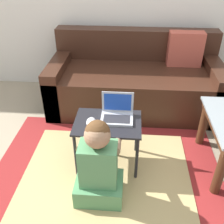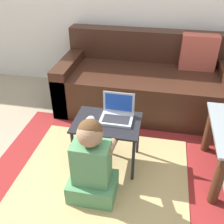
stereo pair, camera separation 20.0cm
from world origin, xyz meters
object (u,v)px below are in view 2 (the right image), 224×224
laptop (117,115)px  computer_mouse (90,120)px  couch (146,83)px  person_seated (92,165)px  laptop_desk (107,128)px

laptop → computer_mouse: size_ratio=2.19×
couch → person_seated: (-0.25, -1.34, 0.02)m
laptop → person_seated: bearing=-103.6°
computer_mouse → person_seated: (0.09, -0.31, -0.14)m
laptop_desk → laptop: bearing=38.8°
laptop_desk → computer_mouse: (-0.12, -0.04, 0.08)m
laptop_desk → couch: bearing=77.6°
couch → computer_mouse: couch is taller
laptop_desk → person_seated: 0.36m
couch → laptop: bearing=-99.1°
laptop_desk → computer_mouse: bearing=-162.2°
couch → computer_mouse: (-0.34, -1.02, 0.16)m
couch → laptop: (-0.15, -0.93, 0.17)m
person_seated → couch: bearing=79.5°
laptop → person_seated: (-0.10, -0.41, -0.16)m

